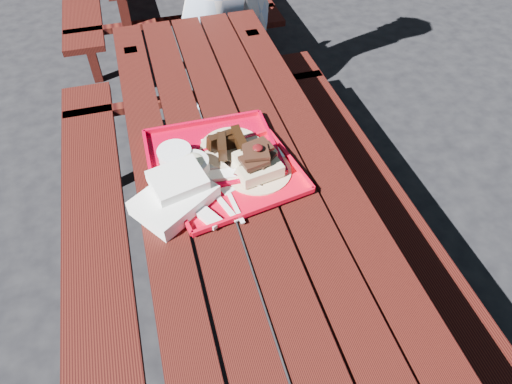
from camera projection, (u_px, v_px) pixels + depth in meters
ground at (247, 288)px, 2.14m from camera, size 60.00×60.00×0.00m
picnic_table_near at (245, 211)px, 1.73m from camera, size 1.41×2.40×0.75m
near_tray at (232, 171)px, 1.55m from camera, size 0.49×0.41×0.14m
far_tray at (210, 153)px, 1.63m from camera, size 0.47×0.36×0.08m
white_cloth at (176, 194)px, 1.47m from camera, size 0.30×0.28×0.10m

